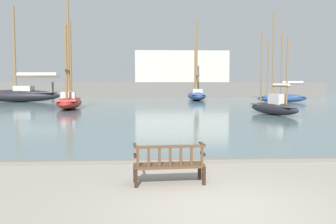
% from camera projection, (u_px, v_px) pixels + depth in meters
% --- Properties ---
extents(ground_plane, '(160.00, 160.00, 0.00)m').
position_uv_depth(ground_plane, '(220.00, 207.00, 6.92)').
color(ground_plane, gray).
extents(harbor_water, '(100.00, 80.00, 0.08)m').
position_uv_depth(harbor_water, '(158.00, 100.00, 50.72)').
color(harbor_water, slate).
rests_on(harbor_water, ground).
extents(quay_edge_kerb, '(40.00, 0.30, 0.12)m').
position_uv_depth(quay_edge_kerb, '(194.00, 161.00, 10.75)').
color(quay_edge_kerb, slate).
rests_on(quay_edge_kerb, ground).
extents(park_bench, '(1.64, 0.65, 0.92)m').
position_uv_depth(park_bench, '(169.00, 164.00, 8.47)').
color(park_bench, black).
rests_on(park_bench, ground).
extents(sailboat_outer_port, '(10.24, 3.56, 11.13)m').
position_uv_depth(sailboat_outer_port, '(18.00, 94.00, 44.13)').
color(sailboat_outer_port, black).
rests_on(sailboat_outer_port, harbor_water).
extents(sailboat_distant_harbor, '(6.45, 2.18, 8.17)m').
position_uv_depth(sailboat_distant_harbor, '(282.00, 97.00, 43.16)').
color(sailboat_distant_harbor, navy).
rests_on(sailboat_distant_harbor, harbor_water).
extents(sailboat_mid_port, '(2.69, 5.20, 7.15)m').
position_uv_depth(sailboat_mid_port, '(274.00, 106.00, 26.33)').
color(sailboat_mid_port, black).
rests_on(sailboat_mid_port, harbor_water).
extents(sailboat_nearest_port, '(2.50, 7.83, 10.38)m').
position_uv_depth(sailboat_nearest_port, '(197.00, 94.00, 48.58)').
color(sailboat_nearest_port, navy).
rests_on(sailboat_nearest_port, harbor_water).
extents(sailboat_far_port, '(2.89, 7.33, 9.96)m').
position_uv_depth(sailboat_far_port, '(69.00, 99.00, 32.59)').
color(sailboat_far_port, maroon).
rests_on(sailboat_far_port, harbor_water).
extents(far_breakwater, '(51.79, 2.40, 7.16)m').
position_uv_depth(far_breakwater, '(163.00, 83.00, 56.55)').
color(far_breakwater, '#66605B').
rests_on(far_breakwater, ground).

